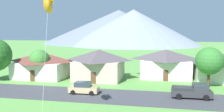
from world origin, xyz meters
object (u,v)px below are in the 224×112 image
at_px(tree_right_of_center, 39,60).
at_px(kite_flyer_with_kite, 48,9).
at_px(house_left_center, 99,64).
at_px(house_right_center, 43,65).
at_px(house_leftmost, 224,67).
at_px(tree_near_left, 209,61).
at_px(pickup_truck_charcoal_west_side, 193,91).
at_px(house_rightmost, 166,63).
at_px(parked_car_tan_west_end, 84,88).

distance_m(tree_right_of_center, kite_flyer_with_kite, 23.83).
relative_size(house_left_center, house_right_center, 0.89).
relative_size(house_leftmost, kite_flyer_with_kite, 0.87).
distance_m(house_left_center, tree_right_of_center, 10.98).
bearing_deg(tree_right_of_center, house_left_center, 14.26).
distance_m(tree_near_left, tree_right_of_center, 29.38).
xyz_separation_m(house_leftmost, pickup_truck_charcoal_west_side, (-6.86, -12.62, -1.53)).
distance_m(house_rightmost, tree_near_left, 9.87).
relative_size(tree_right_of_center, pickup_truck_charcoal_west_side, 1.07).
height_order(house_right_center, pickup_truck_charcoal_west_side, house_right_center).
distance_m(tree_near_left, kite_flyer_with_kite, 27.10).
xyz_separation_m(tree_right_of_center, kite_flyer_with_kite, (11.64, -19.46, 7.31)).
bearing_deg(pickup_truck_charcoal_west_side, kite_flyer_with_kite, -139.87).
relative_size(house_leftmost, pickup_truck_charcoal_west_side, 2.01).
bearing_deg(kite_flyer_with_kite, house_leftmost, 49.33).
bearing_deg(pickup_truck_charcoal_west_side, tree_right_of_center, 164.41).
xyz_separation_m(house_leftmost, tree_right_of_center, (-32.95, -5.34, 1.13)).
distance_m(house_leftmost, house_left_center, 22.50).
bearing_deg(tree_near_left, house_right_center, 175.25).
bearing_deg(kite_flyer_with_kite, house_right_center, 119.25).
distance_m(house_right_center, pickup_truck_charcoal_west_side, 28.40).
bearing_deg(pickup_truck_charcoal_west_side, house_right_center, 160.11).
distance_m(house_left_center, pickup_truck_charcoal_west_side, 18.51).
bearing_deg(house_right_center, kite_flyer_with_kite, -60.75).
height_order(house_left_center, kite_flyer_with_kite, kite_flyer_with_kite).
bearing_deg(house_rightmost, tree_near_left, -47.41).
xyz_separation_m(house_right_center, tree_near_left, (29.96, -2.49, 1.76)).
bearing_deg(tree_right_of_center, pickup_truck_charcoal_west_side, -15.59).
distance_m(house_right_center, tree_near_left, 30.11).
relative_size(house_right_center, kite_flyer_with_kite, 0.84).
bearing_deg(parked_car_tan_west_end, house_rightmost, 52.13).
distance_m(house_leftmost, pickup_truck_charcoal_west_side, 14.45).
height_order(tree_right_of_center, parked_car_tan_west_end, tree_right_of_center).
xyz_separation_m(house_leftmost, kite_flyer_with_kite, (-21.31, -24.80, 8.44)).
bearing_deg(house_leftmost, parked_car_tan_west_end, -148.73).
xyz_separation_m(house_left_center, tree_near_left, (18.76, -2.81, 1.37)).
relative_size(house_leftmost, parked_car_tan_west_end, 2.48).
xyz_separation_m(house_right_center, house_rightmost, (23.35, 4.70, 0.31)).
bearing_deg(house_left_center, tree_right_of_center, -165.74).
height_order(tree_near_left, parked_car_tan_west_end, tree_near_left).
bearing_deg(house_left_center, kite_flyer_with_kite, -87.33).
bearing_deg(house_rightmost, kite_flyer_with_kite, -112.75).
relative_size(house_left_center, pickup_truck_charcoal_west_side, 1.72).
bearing_deg(house_leftmost, house_right_center, -174.94).
bearing_deg(kite_flyer_with_kite, house_left_center, 92.67).
bearing_deg(tree_right_of_center, house_right_center, 103.77).
xyz_separation_m(house_rightmost, parked_car_tan_west_end, (-11.67, -15.00, -1.93)).
height_order(house_right_center, parked_car_tan_west_end, house_right_center).
bearing_deg(tree_near_left, house_leftmost, 56.74).
height_order(house_leftmost, house_right_center, house_leftmost).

